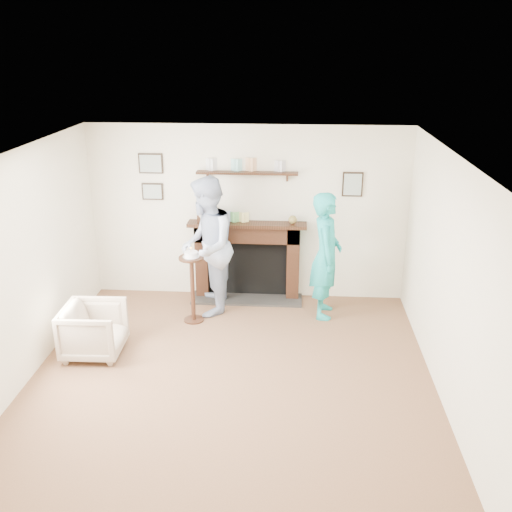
{
  "coord_description": "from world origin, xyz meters",
  "views": [
    {
      "loc": [
        0.66,
        -5.26,
        3.54
      ],
      "look_at": [
        0.23,
        0.9,
        1.21
      ],
      "focal_mm": 40.0,
      "sensor_mm": 36.0,
      "label": 1
    }
  ],
  "objects_px": {
    "woman": "(323,314)",
    "armchair": "(96,353)",
    "man": "(209,310)",
    "pedestal_table": "(192,276)"
  },
  "relations": [
    {
      "from": "man",
      "to": "woman",
      "type": "relative_size",
      "value": 1.1
    },
    {
      "from": "man",
      "to": "pedestal_table",
      "type": "height_order",
      "value": "pedestal_table"
    },
    {
      "from": "woman",
      "to": "armchair",
      "type": "bearing_deg",
      "value": 117.15
    },
    {
      "from": "armchair",
      "to": "woman",
      "type": "height_order",
      "value": "woman"
    },
    {
      "from": "man",
      "to": "pedestal_table",
      "type": "xyz_separation_m",
      "value": [
        -0.16,
        -0.32,
        0.65
      ]
    },
    {
      "from": "pedestal_table",
      "to": "woman",
      "type": "bearing_deg",
      "value": 10.29
    },
    {
      "from": "woman",
      "to": "pedestal_table",
      "type": "relative_size",
      "value": 1.64
    },
    {
      "from": "armchair",
      "to": "woman",
      "type": "bearing_deg",
      "value": -67.15
    },
    {
      "from": "man",
      "to": "pedestal_table",
      "type": "relative_size",
      "value": 1.8
    },
    {
      "from": "armchair",
      "to": "man",
      "type": "relative_size",
      "value": 0.37
    }
  ]
}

